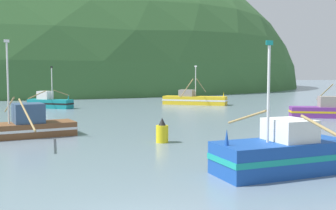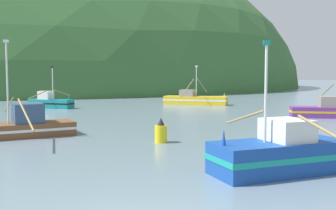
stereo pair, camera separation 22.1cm
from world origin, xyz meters
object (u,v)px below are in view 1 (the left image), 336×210
(fishing_boat_brown, at_px, (20,126))
(fishing_boat_yellow, at_px, (194,99))
(fishing_boat_purple, at_px, (334,111))
(fishing_boat_teal, at_px, (49,102))
(channel_buoy, at_px, (162,132))
(fishing_boat_blue, at_px, (283,153))

(fishing_boat_brown, relative_size, fishing_boat_yellow, 0.89)
(fishing_boat_purple, bearing_deg, fishing_boat_teal, 168.37)
(fishing_boat_brown, xyz_separation_m, fishing_boat_yellow, (17.59, 28.49, -0.00))
(fishing_boat_teal, relative_size, channel_buoy, 4.78)
(fishing_boat_yellow, xyz_separation_m, channel_buoy, (-7.83, -31.84, -0.09))
(fishing_boat_blue, xyz_separation_m, fishing_boat_teal, (-16.73, 36.39, -0.11))
(fishing_boat_yellow, distance_m, channel_buoy, 32.79)
(fishing_boat_blue, distance_m, fishing_boat_yellow, 40.45)
(fishing_boat_blue, distance_m, fishing_boat_teal, 40.05)
(channel_buoy, bearing_deg, fishing_boat_yellow, 76.18)
(fishing_boat_purple, height_order, channel_buoy, fishing_boat_purple)
(fishing_boat_teal, bearing_deg, fishing_boat_purple, 0.63)
(fishing_boat_brown, distance_m, channel_buoy, 10.32)
(fishing_boat_blue, bearing_deg, fishing_boat_brown, -54.69)
(channel_buoy, bearing_deg, fishing_boat_purple, 34.00)
(fishing_boat_teal, distance_m, fishing_boat_yellow, 20.35)
(fishing_boat_blue, distance_m, fishing_boat_brown, 18.61)
(fishing_boat_blue, height_order, fishing_boat_brown, fishing_boat_brown)
(fishing_boat_blue, xyz_separation_m, fishing_boat_brown, (-14.36, 11.83, -0.12))
(fishing_boat_teal, height_order, fishing_boat_yellow, fishing_boat_yellow)
(fishing_boat_teal, xyz_separation_m, fishing_boat_yellow, (19.97, 3.93, -0.02))
(fishing_boat_yellow, bearing_deg, channel_buoy, -79.92)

